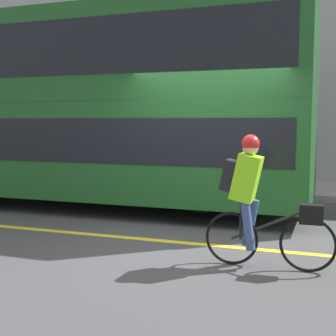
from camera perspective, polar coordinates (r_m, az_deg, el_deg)
The scene contains 7 objects.
ground_plane at distance 6.66m, azimuth 2.47°, elevation -9.23°, with size 80.00×80.00×0.00m, color #424244.
road_center_line at distance 6.68m, azimuth 2.54°, elevation -9.13°, with size 50.00×0.14×0.01m, color yellow.
sidewalk_curb at distance 11.81m, azimuth 10.21°, elevation -2.37°, with size 60.00×2.54×0.15m.
building_facade at distance 13.22m, azimuth 11.51°, elevation 13.21°, with size 60.00×0.30×6.94m.
bus at distance 10.05m, azimuth -14.32°, elevation 7.62°, with size 10.53×2.53×3.75m.
cyclist_on_bike at distance 5.55m, azimuth 10.60°, elevation -3.37°, with size 1.52×0.32×1.56m.
trash_bin at distance 12.06m, azimuth 1.43°, elevation 0.63°, with size 0.55×0.55×1.00m.
Camera 1 is at (1.89, -6.15, 1.71)m, focal length 50.00 mm.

